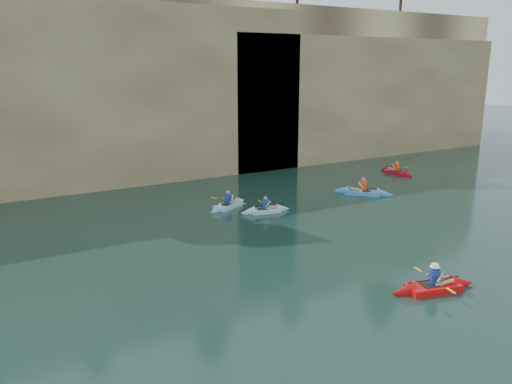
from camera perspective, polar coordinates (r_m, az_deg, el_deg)
ground at (r=13.14m, az=8.11°, el=-20.05°), size 160.00×160.00×0.00m
cliff at (r=39.03m, az=-20.39°, el=11.45°), size 70.00×16.00×12.00m
cliff_slab_center at (r=32.29m, az=-14.40°, el=10.92°), size 24.00×2.40×11.40m
cliff_slab_east at (r=42.45m, az=13.04°, el=10.67°), size 26.00×2.40×9.84m
sea_cave_center at (r=31.03m, az=-24.27°, el=2.32°), size 3.50×1.00×3.20m
sea_cave_east at (r=35.11m, az=-1.05°, el=5.94°), size 5.00×1.00×4.50m
main_kayaker at (r=18.04m, az=19.57°, el=-10.16°), size 3.31×2.16×1.20m
kayaker_ltblue_near at (r=25.68m, az=1.08°, el=-2.06°), size 2.77×2.10×1.06m
kayaker_red_far at (r=36.09m, az=15.74°, el=2.23°), size 2.25×3.09×1.13m
kayaker_ltblue_mid at (r=26.56m, az=-3.21°, el=-1.50°), size 3.06×2.10×1.16m
kayaker_blue_east at (r=29.83m, az=12.11°, el=-0.00°), size 2.88×3.19×1.26m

